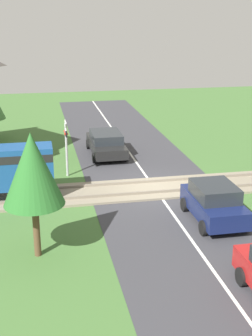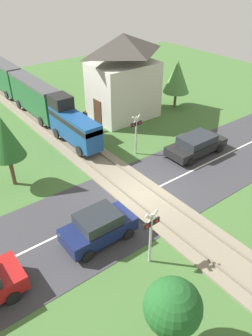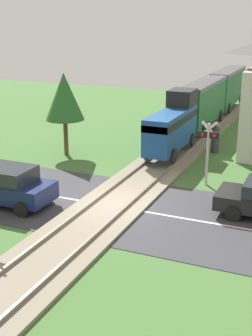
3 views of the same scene
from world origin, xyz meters
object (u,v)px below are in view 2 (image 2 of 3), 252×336
(crossing_signal_west_approach, at_px, (151,231))
(pedestrian_by_station, at_px, (85,121))
(car_near_crossing, at_px, (99,227))
(crossing_signal_east_approach, at_px, (136,130))
(car_far_side, at_px, (196,144))
(station_building, at_px, (123,78))
(train, at_px, (29,93))

(crossing_signal_west_approach, bearing_deg, pedestrian_by_station, 70.22)
(car_near_crossing, bearing_deg, crossing_signal_east_approach, 39.03)
(car_far_side, bearing_deg, station_building, 90.90)
(train, relative_size, crossing_signal_east_approach, 6.98)
(car_near_crossing, relative_size, pedestrian_by_station, 2.08)
(train, height_order, car_far_side, train)
(car_near_crossing, bearing_deg, station_building, 48.33)
(train, distance_m, pedestrian_by_station, 6.33)
(car_near_crossing, height_order, pedestrian_by_station, pedestrian_by_station)
(crossing_signal_west_approach, bearing_deg, car_far_side, 31.05)
(car_near_crossing, bearing_deg, crossing_signal_west_approach, -67.82)
(train, height_order, station_building, station_building)
(crossing_signal_west_approach, xyz_separation_m, station_building, (8.96, 13.84, 1.47))
(station_building, relative_size, pedestrian_by_station, 3.95)
(car_near_crossing, distance_m, station_building, 15.28)
(car_far_side, xyz_separation_m, crossing_signal_west_approach, (-9.09, -5.47, 1.16))
(train, relative_size, car_far_side, 4.53)
(car_near_crossing, relative_size, crossing_signal_east_approach, 1.23)
(crossing_signal_west_approach, xyz_separation_m, crossing_signal_east_approach, (5.69, 8.06, 0.00))
(car_far_side, bearing_deg, crossing_signal_west_approach, -148.95)
(train, bearing_deg, crossing_signal_west_approach, -98.36)
(crossing_signal_east_approach, bearing_deg, pedestrian_by_station, 99.03)
(car_far_side, distance_m, crossing_signal_west_approach, 10.67)
(crossing_signal_east_approach, bearing_deg, station_building, 60.55)
(crossing_signal_east_approach, distance_m, station_building, 6.80)
(crossing_signal_east_approach, bearing_deg, car_far_side, -37.35)
(train, xyz_separation_m, crossing_signal_east_approach, (2.85, -11.30, 0.01))
(train, bearing_deg, car_far_side, -65.80)
(crossing_signal_west_approach, relative_size, station_building, 0.43)
(car_far_side, distance_m, pedestrian_by_station, 9.04)
(car_far_side, distance_m, crossing_signal_east_approach, 4.43)
(pedestrian_by_station, bearing_deg, train, 108.61)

